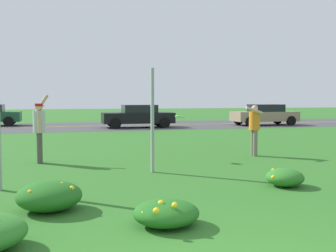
{
  "coord_description": "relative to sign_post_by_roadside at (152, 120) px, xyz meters",
  "views": [
    {
      "loc": [
        -1.61,
        -3.09,
        1.81
      ],
      "look_at": [
        1.51,
        8.35,
        1.01
      ],
      "focal_mm": 42.56,
      "sensor_mm": 36.0,
      "label": 1
    }
  ],
  "objects": [
    {
      "name": "car_black_center_left",
      "position": [
        2.64,
        15.48,
        -0.55
      ],
      "size": [
        4.5,
        2.0,
        1.45
      ],
      "color": "black",
      "rests_on": "ground"
    },
    {
      "name": "daylily_clump_front_center",
      "position": [
        -2.39,
        -2.88,
        -1.04
      ],
      "size": [
        1.05,
        1.01,
        0.48
      ],
      "color": "#23661E",
      "rests_on": "ground"
    },
    {
      "name": "daylily_clump_mid_center",
      "position": [
        2.3,
        -2.29,
        -1.1
      ],
      "size": [
        0.78,
        0.77,
        0.37
      ],
      "color": "#2D7526",
      "rests_on": "ground"
    },
    {
      "name": "ground_plane",
      "position": [
        -0.59,
        5.57,
        -1.29
      ],
      "size": [
        120.0,
        120.0,
        0.0
      ],
      "primitive_type": "plane",
      "color": "#2D6B23"
    },
    {
      "name": "frisbee_white",
      "position": [
        1.24,
        1.76,
        -0.01
      ],
      "size": [
        0.29,
        0.27,
        0.16
      ],
      "color": "white"
    },
    {
      "name": "person_catcher_orange_shirt",
      "position": [
        3.77,
        1.92,
        -0.32
      ],
      "size": [
        0.56,
        0.49,
        1.62
      ],
      "color": "orange",
      "rests_on": "ground"
    },
    {
      "name": "car_tan_leftmost",
      "position": [
        11.63,
        15.48,
        -0.55
      ],
      "size": [
        4.5,
        2.0,
        1.45
      ],
      "color": "#937F60",
      "rests_on": "ground"
    },
    {
      "name": "highway_strip",
      "position": [
        -0.59,
        17.58,
        -1.28
      ],
      "size": [
        120.0,
        9.34,
        0.01
      ],
      "primitive_type": "cube",
      "color": "#424244",
      "rests_on": "ground"
    },
    {
      "name": "highway_center_stripe",
      "position": [
        -0.59,
        17.58,
        -1.28
      ],
      "size": [
        120.0,
        0.16,
        0.0
      ],
      "primitive_type": "cube",
      "color": "yellow",
      "rests_on": "ground"
    },
    {
      "name": "sign_post_by_roadside",
      "position": [
        0.0,
        0.0,
        0.0
      ],
      "size": [
        0.07,
        0.1,
        2.57
      ],
      "color": "#93969B",
      "rests_on": "ground"
    },
    {
      "name": "daylily_clump_mid_left",
      "position": [
        -0.76,
        -4.14,
        -1.1
      ],
      "size": [
        0.95,
        0.9,
        0.41
      ],
      "color": "#23661E",
      "rests_on": "ground"
    },
    {
      "name": "person_thrower_red_cap_gray_shirt",
      "position": [
        -2.76,
        2.21,
        -0.25
      ],
      "size": [
        0.44,
        0.49,
        1.95
      ],
      "color": "#B2B2B7",
      "rests_on": "ground"
    }
  ]
}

